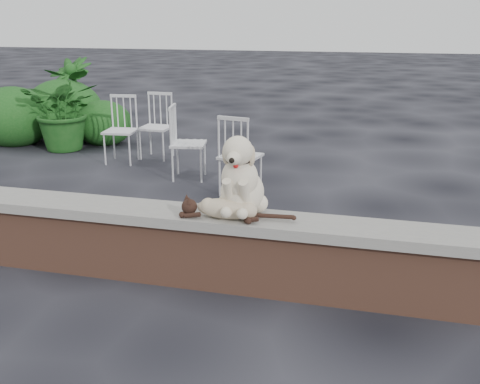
% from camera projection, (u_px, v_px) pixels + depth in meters
% --- Properties ---
extents(ground, '(60.00, 60.00, 0.00)m').
position_uv_depth(ground, '(111.00, 271.00, 4.49)').
color(ground, black).
rests_on(ground, ground).
extents(brick_wall, '(6.00, 0.30, 0.50)m').
position_uv_depth(brick_wall, '(108.00, 242.00, 4.42)').
color(brick_wall, brown).
rests_on(brick_wall, ground).
extents(capstone, '(6.20, 0.40, 0.08)m').
position_uv_depth(capstone, '(106.00, 209.00, 4.33)').
color(capstone, slate).
rests_on(capstone, brick_wall).
extents(dog, '(0.41, 0.54, 0.63)m').
position_uv_depth(dog, '(242.00, 173.00, 4.03)').
color(dog, beige).
rests_on(dog, capstone).
extents(cat, '(1.00, 0.24, 0.17)m').
position_uv_depth(cat, '(227.00, 208.00, 3.98)').
color(cat, tan).
rests_on(cat, capstone).
extents(chair_e, '(0.65, 0.65, 0.94)m').
position_uv_depth(chair_e, '(188.00, 143.00, 6.92)').
color(chair_e, silver).
rests_on(chair_e, ground).
extents(chair_a, '(0.62, 0.62, 0.94)m').
position_uv_depth(chair_a, '(120.00, 130.00, 7.69)').
color(chair_a, silver).
rests_on(chair_a, ground).
extents(chair_b, '(0.57, 0.57, 0.94)m').
position_uv_depth(chair_b, '(156.00, 126.00, 7.94)').
color(chair_b, silver).
rests_on(chair_b, ground).
extents(chair_c, '(0.66, 0.66, 0.94)m').
position_uv_depth(chair_c, '(240.00, 155.00, 6.31)').
color(chair_c, silver).
rests_on(chair_c, ground).
extents(potted_plant_a, '(1.38, 1.28, 1.27)m').
position_uv_depth(potted_plant_a, '(65.00, 109.00, 8.39)').
color(potted_plant_a, '#144614').
rests_on(potted_plant_a, ground).
extents(potted_plant_b, '(0.87, 0.87, 1.34)m').
position_uv_depth(potted_plant_b, '(73.00, 97.00, 9.39)').
color(potted_plant_b, '#144614').
rests_on(potted_plant_b, ground).
extents(shrubbery, '(2.48, 1.80, 1.05)m').
position_uv_depth(shrubbery, '(52.00, 115.00, 9.04)').
color(shrubbery, '#144614').
rests_on(shrubbery, ground).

